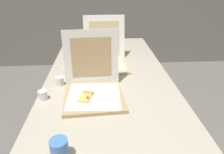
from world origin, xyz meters
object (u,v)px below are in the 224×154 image
at_px(cup_white_near_left, 43,95).
at_px(cup_white_near_center, 59,81).
at_px(cup_printed_front, 59,150).
at_px(cup_white_mid, 67,71).
at_px(table, 108,81).
at_px(pizza_box_front, 93,88).
at_px(pizza_box_middle, 105,58).

distance_m(cup_white_near_left, cup_white_near_center, 0.20).
height_order(cup_white_near_left, cup_white_near_center, same).
bearing_deg(cup_white_near_left, cup_printed_front, -69.08).
relative_size(cup_white_mid, cup_white_near_left, 1.00).
xyz_separation_m(table, cup_white_near_center, (-0.35, -0.13, 0.08)).
xyz_separation_m(table, cup_white_near_left, (-0.42, -0.32, 0.08)).
xyz_separation_m(pizza_box_front, cup_printed_front, (-0.13, -0.51, -0.01)).
bearing_deg(cup_white_near_center, cup_white_mid, 78.48).
relative_size(pizza_box_front, cup_white_near_center, 7.04).
bearing_deg(pizza_box_front, cup_white_mid, 119.65).
height_order(table, pizza_box_middle, pizza_box_middle).
bearing_deg(cup_white_near_center, table, 21.04).
bearing_deg(cup_white_mid, cup_white_near_left, -106.81).
height_order(table, cup_white_mid, cup_white_mid).
height_order(cup_white_near_left, cup_printed_front, cup_printed_front).
xyz_separation_m(table, pizza_box_middle, (-0.01, 0.23, 0.10)).
xyz_separation_m(table, cup_white_mid, (-0.32, 0.03, 0.08)).
bearing_deg(cup_white_near_center, pizza_box_middle, 46.89).
distance_m(table, cup_white_mid, 0.33).
distance_m(pizza_box_middle, cup_white_near_center, 0.49).
xyz_separation_m(cup_white_near_center, cup_printed_front, (0.11, -0.66, 0.02)).
height_order(pizza_box_front, cup_white_near_left, pizza_box_front).
xyz_separation_m(cup_white_near_left, cup_printed_front, (0.18, -0.48, 0.02)).
bearing_deg(cup_white_mid, cup_white_near_center, -101.52).
bearing_deg(cup_white_near_left, cup_white_near_center, 68.71).
relative_size(pizza_box_middle, cup_white_near_left, 7.66).
bearing_deg(cup_white_mid, table, -5.20).
height_order(cup_white_mid, cup_white_near_center, same).
bearing_deg(cup_white_near_center, cup_printed_front, -80.47).
relative_size(cup_white_mid, cup_printed_front, 0.60).
relative_size(pizza_box_middle, cup_white_near_center, 7.66).
height_order(table, cup_white_near_center, cup_white_near_center).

